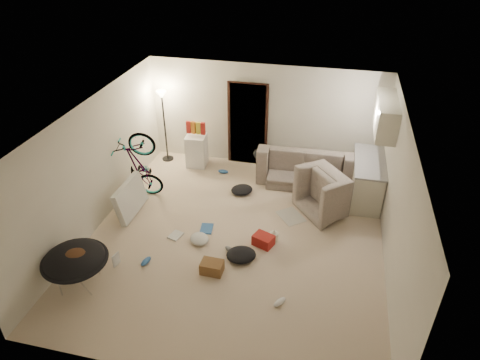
% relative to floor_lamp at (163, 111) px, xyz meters
% --- Properties ---
extents(floor, '(5.50, 6.00, 0.02)m').
position_rel_floor_lamp_xyz_m(floor, '(2.40, -2.65, -1.32)').
color(floor, beige).
rests_on(floor, ground).
extents(ceiling, '(5.50, 6.00, 0.02)m').
position_rel_floor_lamp_xyz_m(ceiling, '(2.40, -2.65, 1.20)').
color(ceiling, white).
rests_on(ceiling, wall_back).
extents(wall_back, '(5.50, 0.02, 2.50)m').
position_rel_floor_lamp_xyz_m(wall_back, '(2.40, 0.36, -0.06)').
color(wall_back, silver).
rests_on(wall_back, floor).
extents(wall_front, '(5.50, 0.02, 2.50)m').
position_rel_floor_lamp_xyz_m(wall_front, '(2.40, -5.66, -0.06)').
color(wall_front, silver).
rests_on(wall_front, floor).
extents(wall_left, '(0.02, 6.00, 2.50)m').
position_rel_floor_lamp_xyz_m(wall_left, '(-0.36, -2.65, -0.06)').
color(wall_left, silver).
rests_on(wall_left, floor).
extents(wall_right, '(0.02, 6.00, 2.50)m').
position_rel_floor_lamp_xyz_m(wall_right, '(5.16, -2.65, -0.06)').
color(wall_right, silver).
rests_on(wall_right, floor).
extents(doorway, '(0.85, 0.10, 2.04)m').
position_rel_floor_lamp_xyz_m(doorway, '(2.00, 0.32, -0.29)').
color(doorway, black).
rests_on(doorway, floor).
extents(door_trim, '(0.97, 0.04, 2.10)m').
position_rel_floor_lamp_xyz_m(door_trim, '(2.00, 0.29, -0.29)').
color(door_trim, black).
rests_on(door_trim, floor).
extents(floor_lamp, '(0.28, 0.28, 1.81)m').
position_rel_floor_lamp_xyz_m(floor_lamp, '(0.00, 0.00, 0.00)').
color(floor_lamp, black).
rests_on(floor_lamp, floor).
extents(kitchen_counter, '(0.60, 1.50, 0.88)m').
position_rel_floor_lamp_xyz_m(kitchen_counter, '(4.83, -0.65, -0.87)').
color(kitchen_counter, beige).
rests_on(kitchen_counter, floor).
extents(counter_top, '(0.64, 1.54, 0.04)m').
position_rel_floor_lamp_xyz_m(counter_top, '(4.83, -0.65, -0.41)').
color(counter_top, gray).
rests_on(counter_top, kitchen_counter).
extents(kitchen_uppers, '(0.38, 1.40, 0.65)m').
position_rel_floor_lamp_xyz_m(kitchen_uppers, '(4.96, -0.65, 0.64)').
color(kitchen_uppers, beige).
rests_on(kitchen_uppers, wall_right).
extents(sofa, '(2.20, 0.92, 0.63)m').
position_rel_floor_lamp_xyz_m(sofa, '(3.47, -0.20, -0.99)').
color(sofa, '#3B433C').
rests_on(sofa, floor).
extents(armchair, '(1.42, 1.44, 0.71)m').
position_rel_floor_lamp_xyz_m(armchair, '(4.19, -1.23, -0.95)').
color(armchair, '#3B433C').
rests_on(armchair, floor).
extents(bicycle, '(1.73, 0.92, 0.96)m').
position_rel_floor_lamp_xyz_m(bicycle, '(0.10, -1.72, -0.87)').
color(bicycle, black).
rests_on(bicycle, floor).
extents(book_asset, '(0.29, 0.24, 0.02)m').
position_rel_floor_lamp_xyz_m(book_asset, '(0.50, -3.92, -1.30)').
color(book_asset, maroon).
rests_on(book_asset, floor).
extents(mini_fridge, '(0.50, 0.50, 0.79)m').
position_rel_floor_lamp_xyz_m(mini_fridge, '(0.82, -0.10, -0.91)').
color(mini_fridge, white).
rests_on(mini_fridge, floor).
extents(snack_box_0, '(0.10, 0.07, 0.30)m').
position_rel_floor_lamp_xyz_m(snack_box_0, '(0.65, -0.10, -0.31)').
color(snack_box_0, maroon).
rests_on(snack_box_0, mini_fridge).
extents(snack_box_1, '(0.11, 0.08, 0.30)m').
position_rel_floor_lamp_xyz_m(snack_box_1, '(0.77, -0.10, -0.31)').
color(snack_box_1, '#B96017').
rests_on(snack_box_1, mini_fridge).
extents(snack_box_2, '(0.11, 0.09, 0.30)m').
position_rel_floor_lamp_xyz_m(snack_box_2, '(0.89, -0.10, -0.31)').
color(snack_box_2, gold).
rests_on(snack_box_2, mini_fridge).
extents(snack_box_3, '(0.10, 0.07, 0.30)m').
position_rel_floor_lamp_xyz_m(snack_box_3, '(1.01, -0.10, -0.31)').
color(snack_box_3, maroon).
rests_on(snack_box_3, mini_fridge).
extents(saucer_chair, '(1.07, 1.07, 0.76)m').
position_rel_floor_lamp_xyz_m(saucer_chair, '(0.15, -4.41, -0.86)').
color(saucer_chair, silver).
rests_on(saucer_chair, floor).
extents(hoodie, '(0.60, 0.56, 0.22)m').
position_rel_floor_lamp_xyz_m(hoodie, '(0.20, -4.44, -0.65)').
color(hoodie, '#492A19').
rests_on(hoodie, saucer_chair).
extents(sofa_drape, '(0.66, 0.58, 0.28)m').
position_rel_floor_lamp_xyz_m(sofa_drape, '(2.52, -0.20, -0.77)').
color(sofa_drape, black).
rests_on(sofa_drape, sofa).
extents(tv_box, '(0.28, 1.05, 0.70)m').
position_rel_floor_lamp_xyz_m(tv_box, '(0.10, -2.30, -0.96)').
color(tv_box, silver).
rests_on(tv_box, floor).
extents(drink_case_a, '(0.39, 0.28, 0.22)m').
position_rel_floor_lamp_xyz_m(drink_case_a, '(2.22, -3.63, -1.20)').
color(drink_case_a, brown).
rests_on(drink_case_a, floor).
extents(drink_case_b, '(0.44, 0.39, 0.21)m').
position_rel_floor_lamp_xyz_m(drink_case_b, '(2.96, -2.71, -1.20)').
color(drink_case_b, maroon).
rests_on(drink_case_b, floor).
extents(juicer, '(0.17, 0.17, 0.25)m').
position_rel_floor_lamp_xyz_m(juicer, '(3.13, -2.54, -1.21)').
color(juicer, silver).
rests_on(juicer, floor).
extents(newspaper, '(0.69, 0.71, 0.01)m').
position_rel_floor_lamp_xyz_m(newspaper, '(3.35, -1.72, -1.30)').
color(newspaper, '#BAB6AC').
rests_on(newspaper, floor).
extents(book_blue, '(0.27, 0.35, 0.03)m').
position_rel_floor_lamp_xyz_m(book_blue, '(1.78, -2.51, -1.29)').
color(book_blue, '#3063AD').
rests_on(book_blue, floor).
extents(book_white, '(0.28, 0.33, 0.03)m').
position_rel_floor_lamp_xyz_m(book_white, '(1.26, -2.85, -1.29)').
color(book_white, silver).
rests_on(book_white, floor).
extents(shoe_0, '(0.26, 0.11, 0.09)m').
position_rel_floor_lamp_xyz_m(shoe_0, '(1.55, -0.36, -1.26)').
color(shoe_0, '#3063AD').
rests_on(shoe_0, floor).
extents(shoe_1, '(0.27, 0.23, 0.09)m').
position_rel_floor_lamp_xyz_m(shoe_1, '(2.94, -0.56, -1.26)').
color(shoe_1, slate).
rests_on(shoe_1, floor).
extents(shoe_2, '(0.16, 0.27, 0.09)m').
position_rel_floor_lamp_xyz_m(shoe_2, '(1.01, -3.68, -1.26)').
color(shoe_2, '#3063AD').
rests_on(shoe_2, floor).
extents(shoe_3, '(0.25, 0.22, 0.09)m').
position_rel_floor_lamp_xyz_m(shoe_3, '(2.39, -3.05, -1.26)').
color(shoe_3, slate).
rests_on(shoe_3, floor).
extents(shoe_4, '(0.23, 0.27, 0.09)m').
position_rel_floor_lamp_xyz_m(shoe_4, '(3.47, -4.08, -1.26)').
color(shoe_4, white).
rests_on(shoe_4, floor).
extents(clothes_lump_a, '(0.65, 0.60, 0.17)m').
position_rel_floor_lamp_xyz_m(clothes_lump_a, '(2.64, -3.18, -1.22)').
color(clothes_lump_a, black).
rests_on(clothes_lump_a, floor).
extents(clothes_lump_b, '(0.64, 0.63, 0.15)m').
position_rel_floor_lamp_xyz_m(clothes_lump_b, '(2.17, -1.08, -1.23)').
color(clothes_lump_b, black).
rests_on(clothes_lump_b, floor).
extents(clothes_lump_c, '(0.52, 0.53, 0.12)m').
position_rel_floor_lamp_xyz_m(clothes_lump_c, '(1.76, -2.90, -1.25)').
color(clothes_lump_c, silver).
rests_on(clothes_lump_c, floor).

